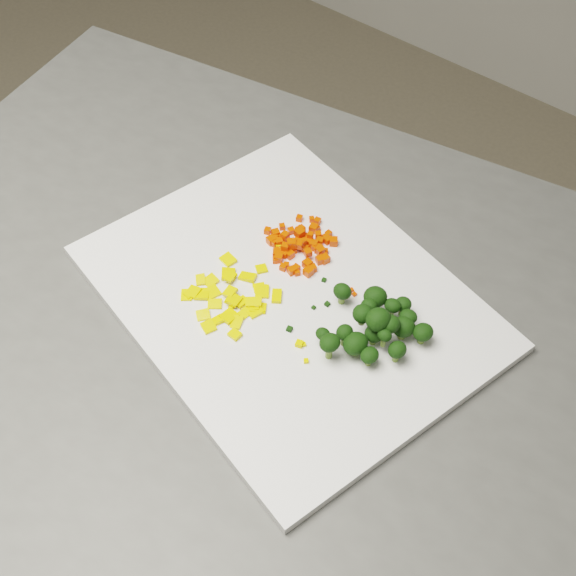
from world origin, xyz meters
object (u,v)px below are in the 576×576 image
Objects in this scene: carrot_pile at (299,240)px; pepper_pile at (235,291)px; counter_block at (274,501)px; broccoli_pile at (371,323)px; cutting_board at (288,297)px.

pepper_pile is at bearing -96.00° from carrot_pile.
broccoli_pile is at bearing 21.52° from counter_block.
counter_block is at bearing -92.66° from cutting_board.
carrot_pile is 0.09m from pepper_pile.
pepper_pile is at bearing -174.74° from counter_block.
broccoli_pile reaches higher than counter_block.
cutting_board reaches higher than counter_block.
broccoli_pile reaches higher than cutting_board.
cutting_board is at bearing -61.85° from carrot_pile.
broccoli_pile reaches higher than carrot_pile.
cutting_board is (0.00, 0.03, 0.46)m from counter_block.
pepper_pile is 0.97× the size of broccoli_pile.
carrot_pile is at bearing 118.15° from cutting_board.
counter_block is at bearing -158.48° from broccoli_pile.
pepper_pile is (-0.04, -0.04, 0.01)m from cutting_board.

